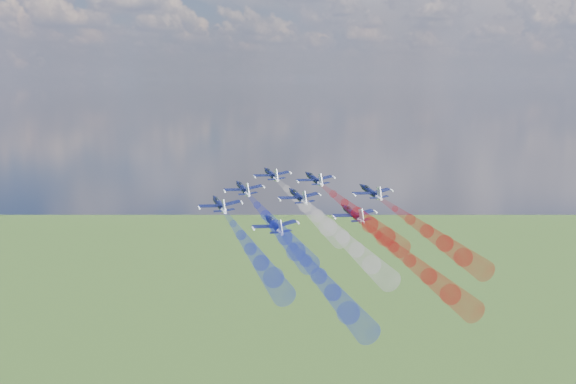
% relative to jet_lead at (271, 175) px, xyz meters
% --- Properties ---
extents(jet_lead, '(16.97, 17.12, 6.07)m').
position_rel_jet_lead_xyz_m(jet_lead, '(0.00, 0.00, 0.00)').
color(jet_lead, black).
extents(trail_lead, '(33.16, 33.11, 10.75)m').
position_rel_jet_lead_xyz_m(trail_lead, '(19.01, -18.73, -3.90)').
color(trail_lead, white).
extents(jet_inner_left, '(16.97, 17.12, 6.07)m').
position_rel_jet_lead_xyz_m(jet_inner_left, '(-0.45, -14.37, -1.77)').
color(jet_inner_left, black).
extents(trail_inner_left, '(33.16, 33.11, 10.75)m').
position_rel_jet_lead_xyz_m(trail_inner_left, '(18.56, -33.09, -5.68)').
color(trail_inner_left, '#1A27E3').
extents(jet_inner_right, '(16.97, 17.12, 6.07)m').
position_rel_jet_lead_xyz_m(jet_inner_right, '(12.91, -0.39, -0.32)').
color(jet_inner_right, black).
extents(trail_inner_right, '(33.16, 33.11, 10.75)m').
position_rel_jet_lead_xyz_m(trail_inner_right, '(31.92, -19.12, -4.22)').
color(trail_inner_right, red).
extents(jet_outer_left, '(16.97, 17.12, 6.07)m').
position_rel_jet_lead_xyz_m(jet_outer_left, '(1.22, -28.06, -3.40)').
color(jet_outer_left, black).
extents(trail_outer_left, '(33.16, 33.11, 10.75)m').
position_rel_jet_lead_xyz_m(trail_outer_left, '(20.23, -46.79, -7.31)').
color(trail_outer_left, '#1A27E3').
extents(jet_center_third, '(16.97, 17.12, 6.07)m').
position_rel_jet_lead_xyz_m(jet_center_third, '(15.65, -15.77, -2.30)').
color(jet_center_third, black).
extents(trail_center_third, '(33.16, 33.11, 10.75)m').
position_rel_jet_lead_xyz_m(trail_center_third, '(34.66, -34.50, -6.20)').
color(trail_center_third, white).
extents(jet_outer_right, '(16.97, 17.12, 6.07)m').
position_rel_jet_lead_xyz_m(jet_outer_right, '(29.49, -2.97, -2.11)').
color(jet_outer_right, black).
extents(trail_outer_right, '(33.16, 33.11, 10.75)m').
position_rel_jet_lead_xyz_m(trail_outer_right, '(48.50, -21.69, -6.01)').
color(trail_outer_right, red).
extents(jet_rear_left, '(16.97, 17.12, 6.07)m').
position_rel_jet_lead_xyz_m(jet_rear_left, '(17.32, -31.33, -5.98)').
color(jet_rear_left, black).
extents(trail_rear_left, '(33.16, 33.11, 10.75)m').
position_rel_jet_lead_xyz_m(trail_rear_left, '(36.33, -50.05, -9.88)').
color(trail_rear_left, '#1A27E3').
extents(jet_rear_right, '(16.97, 17.12, 6.07)m').
position_rel_jet_lead_xyz_m(jet_rear_right, '(30.50, -17.86, -4.81)').
color(jet_rear_right, black).
extents(trail_rear_right, '(33.16, 33.11, 10.75)m').
position_rel_jet_lead_xyz_m(trail_rear_right, '(49.51, -36.58, -8.72)').
color(trail_rear_right, red).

